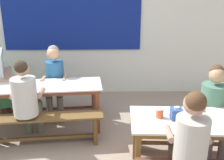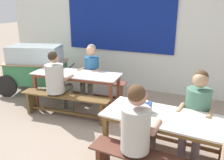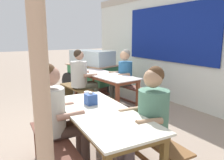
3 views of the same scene
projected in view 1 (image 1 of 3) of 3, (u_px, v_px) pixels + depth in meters
The scene contains 12 objects.
backdrop_wall at pixel (94, 27), 5.64m from camera, with size 7.60×0.23×2.74m.
dining_table_far at pixel (44, 90), 4.30m from camera, with size 1.89×0.80×0.76m.
dining_table_near at pixel (200, 125), 3.19m from camera, with size 1.69×0.80×0.76m.
bench_far_back at pixel (49, 98), 4.90m from camera, with size 1.87×0.46×0.47m.
bench_far_front at pixel (41, 125), 3.94m from camera, with size 1.83×0.44×0.47m.
bench_near_back at pixel (188, 131), 3.80m from camera, with size 1.64×0.37×0.47m.
person_center_facing at pixel (55, 77), 4.71m from camera, with size 0.45×0.53×1.29m.
person_right_near_table at pixel (214, 106), 3.59m from camera, with size 0.49×0.58×1.28m.
person_left_back_turned at pixel (26, 97), 3.84m from camera, with size 0.46×0.59×1.31m.
person_near_front at pixel (189, 139), 2.76m from camera, with size 0.46×0.60×1.32m.
tissue_box at pixel (176, 114), 3.16m from camera, with size 0.13×0.13×0.16m.
condiment_jar at pixel (160, 113), 3.20m from camera, with size 0.09×0.09×0.12m.
Camera 1 is at (0.24, -2.98, 2.24)m, focal length 43.24 mm.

